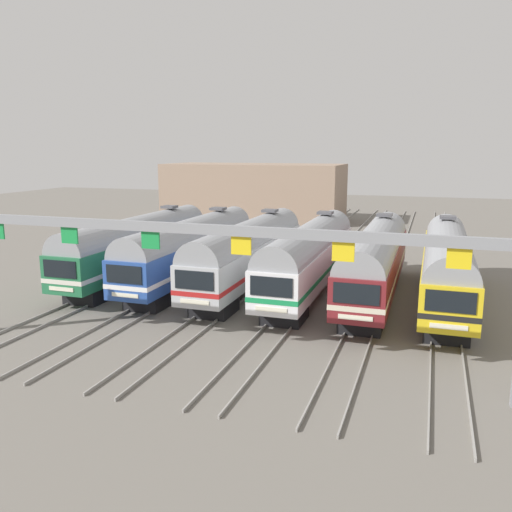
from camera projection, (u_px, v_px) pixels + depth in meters
The scene contains 10 objects.
ground_plane at pixel (278, 290), 37.06m from camera, with size 160.00×160.00×0.00m, color slate.
track_bed at pixel (326, 247), 52.86m from camera, with size 23.28×70.00×0.15m.
commuter_train_green at pixel (139, 244), 39.89m from camera, with size 2.88×18.06×5.05m.
commuter_train_blue at pixel (192, 247), 38.55m from camera, with size 2.88×18.06×5.05m.
commuter_train_stainless at pixel (249, 251), 37.20m from camera, with size 2.88×18.06×5.05m.
commuter_train_white at pixel (310, 255), 35.85m from camera, with size 2.88×18.06×5.05m.
commuter_train_maroon at pixel (376, 259), 34.51m from camera, with size 2.88×18.06×5.05m.
commuter_train_yellow at pixel (447, 263), 33.16m from camera, with size 2.88×18.06×5.05m.
catenary_gantry at pixel (195, 248), 23.44m from camera, with size 27.02×0.44×6.97m.
maintenance_building at pixel (254, 192), 73.83m from camera, with size 24.22×10.00×7.62m, color gray.
Camera 1 is at (9.83, -34.51, 9.68)m, focal length 37.44 mm.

